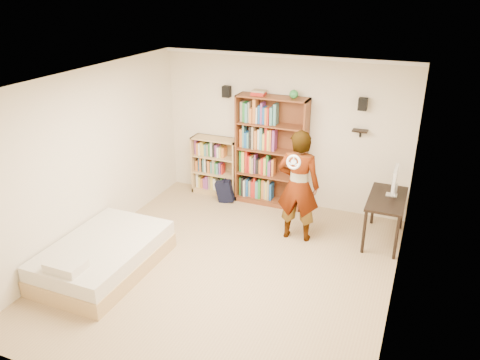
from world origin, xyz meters
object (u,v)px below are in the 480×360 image
object	(u,v)px
daybed	(104,253)
person	(298,186)
tall_bookshelf	(271,152)
computer_desk	(384,219)
low_bookshelf	(215,166)

from	to	relation	value
daybed	person	bearing A→B (deg)	40.54
tall_bookshelf	computer_desk	world-z (taller)	tall_bookshelf
tall_bookshelf	low_bookshelf	size ratio (longest dim) A/B	1.80
computer_desk	person	world-z (taller)	person
daybed	person	world-z (taller)	person
tall_bookshelf	daybed	world-z (taller)	tall_bookshelf
person	tall_bookshelf	bearing A→B (deg)	-57.18
tall_bookshelf	daybed	distance (m)	3.40
low_bookshelf	computer_desk	bearing A→B (deg)	-10.86
daybed	person	xyz separation A→B (m)	(2.27, 1.94, 0.62)
low_bookshelf	daybed	world-z (taller)	low_bookshelf
low_bookshelf	person	bearing A→B (deg)	-29.00
tall_bookshelf	computer_desk	size ratio (longest dim) A/B	1.84
tall_bookshelf	person	distance (m)	1.33
computer_desk	person	xyz separation A→B (m)	(-1.30, -0.45, 0.53)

